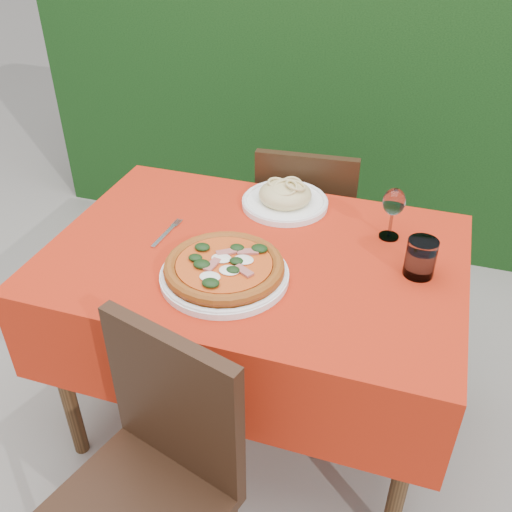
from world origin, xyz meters
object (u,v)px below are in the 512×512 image
(water_glass, at_px, (420,259))
(wine_glass, at_px, (394,204))
(chair_near, at_px, (153,471))
(pizza_plate, at_px, (224,269))
(pasta_plate, at_px, (285,198))
(chair_far, at_px, (307,227))
(fork, at_px, (164,236))

(water_glass, bearing_deg, wine_glass, 121.06)
(chair_near, distance_m, pizza_plate, 0.56)
(water_glass, xyz_separation_m, wine_glass, (-0.10, 0.17, 0.07))
(pasta_plate, bearing_deg, wine_glass, -14.11)
(chair_near, height_order, water_glass, chair_near)
(chair_near, height_order, pasta_plate, chair_near)
(pasta_plate, bearing_deg, chair_far, 86.55)
(chair_far, bearing_deg, pasta_plate, 81.83)
(pizza_plate, xyz_separation_m, water_glass, (0.52, 0.19, 0.02))
(chair_far, bearing_deg, chair_near, 81.55)
(water_glass, xyz_separation_m, fork, (-0.79, -0.05, -0.05))
(chair_far, bearing_deg, pizza_plate, 80.16)
(water_glass, bearing_deg, pasta_plate, 150.62)
(pizza_plate, distance_m, wine_glass, 0.56)
(chair_near, xyz_separation_m, water_glass, (0.54, 0.68, 0.30))
(pasta_plate, relative_size, fork, 1.54)
(water_glass, bearing_deg, chair_far, 128.99)
(chair_near, xyz_separation_m, chair_far, (0.08, 1.24, -0.01))
(pizza_plate, distance_m, pasta_plate, 0.46)
(chair_far, xyz_separation_m, pasta_plate, (-0.02, -0.30, 0.29))
(pizza_plate, bearing_deg, chair_far, 84.88)
(pasta_plate, distance_m, fork, 0.44)
(water_glass, height_order, wine_glass, wine_glass)
(wine_glass, height_order, fork, wine_glass)
(pizza_plate, relative_size, water_glass, 3.44)
(fork, bearing_deg, water_glass, 6.96)
(chair_near, distance_m, chair_far, 1.24)
(wine_glass, bearing_deg, fork, -162.15)
(pasta_plate, bearing_deg, chair_near, -93.82)
(chair_far, xyz_separation_m, wine_glass, (0.35, -0.39, 0.38))
(chair_near, distance_m, fork, 0.72)
(chair_near, relative_size, chair_far, 1.02)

